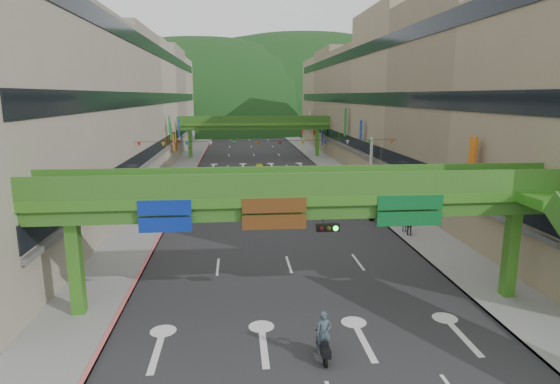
{
  "coord_description": "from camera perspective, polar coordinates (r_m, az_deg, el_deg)",
  "views": [
    {
      "loc": [
        -3.22,
        -16.07,
        10.59
      ],
      "look_at": [
        0.0,
        18.0,
        3.5
      ],
      "focal_mm": 30.0,
      "sensor_mm": 36.0,
      "label": 1
    }
  ],
  "objects": [
    {
      "name": "overpass_far",
      "position": [
        81.3,
        -3.15,
        8.03
      ],
      "size": [
        28.0,
        2.2,
        7.1
      ],
      "color": "#4C9E2D",
      "rests_on": "ground"
    },
    {
      "name": "pedestrian_dark",
      "position": [
        36.97,
        15.48,
        -4.1
      ],
      "size": [
        0.99,
        0.62,
        1.58
      ],
      "primitive_type": "imported",
      "rotation": [
        0.0,
        0.0,
        -0.27
      ],
      "color": "#222029",
      "rests_on": "ground"
    },
    {
      "name": "pedestrian_blue",
      "position": [
        37.82,
        14.97,
        -3.56
      ],
      "size": [
        0.98,
        0.83,
        1.79
      ],
      "primitive_type": "imported",
      "rotation": [
        0.0,
        0.0,
        2.73
      ],
      "color": "#2C4454",
      "rests_on": "ground"
    },
    {
      "name": "scooter_rider_mid",
      "position": [
        41.75,
        4.43,
        -1.67
      ],
      "size": [
        0.75,
        1.6,
        1.88
      ],
      "color": "black",
      "rests_on": "ground"
    },
    {
      "name": "building_row_left",
      "position": [
        67.92,
        -19.08,
        10.12
      ],
      "size": [
        12.8,
        95.0,
        19.0
      ],
      "color": "#9E937F",
      "rests_on": "ground"
    },
    {
      "name": "scooter_rider_near",
      "position": [
        19.88,
        5.35,
        -17.27
      ],
      "size": [
        0.65,
        1.6,
        2.09
      ],
      "color": "black",
      "rests_on": "ground"
    },
    {
      "name": "sidewalk_right",
      "position": [
        68.39,
        6.67,
        2.78
      ],
      "size": [
        4.0,
        140.0,
        0.15
      ],
      "primitive_type": "cube",
      "color": "gray",
      "rests_on": "ground"
    },
    {
      "name": "bunting_string",
      "position": [
        46.41,
        -1.4,
        5.98
      ],
      "size": [
        26.0,
        0.36,
        0.47
      ],
      "color": "black",
      "rests_on": "ground"
    },
    {
      "name": "scooter_rider_left",
      "position": [
        44.68,
        -10.33,
        -0.92
      ],
      "size": [
        0.95,
        1.6,
        1.95
      ],
      "color": "#9F9EA8",
      "rests_on": "ground"
    },
    {
      "name": "hill_left",
      "position": [
        176.78,
        -9.31,
        8.12
      ],
      "size": [
        168.0,
        140.0,
        112.0
      ],
      "primitive_type": "ellipsoid",
      "color": "#1C4419",
      "rests_on": "ground"
    },
    {
      "name": "pedestrian_red",
      "position": [
        43.35,
        14.78,
        -1.58
      ],
      "size": [
        1.08,
        0.96,
        1.84
      ],
      "primitive_type": "imported",
      "rotation": [
        0.0,
        0.0,
        0.35
      ],
      "color": "#C63247",
      "rests_on": "ground"
    },
    {
      "name": "road_slab",
      "position": [
        66.99,
        -2.58,
        2.61
      ],
      "size": [
        18.0,
        140.0,
        0.02
      ],
      "primitive_type": "cube",
      "color": "#28282B",
      "rests_on": "ground"
    },
    {
      "name": "curb_right",
      "position": [
        68.02,
        5.1,
        2.78
      ],
      "size": [
        0.2,
        140.0,
        0.18
      ],
      "primitive_type": "cube",
      "color": "gray",
      "rests_on": "ground"
    },
    {
      "name": "sidewalk_left",
      "position": [
        67.35,
        -11.98,
        2.47
      ],
      "size": [
        4.0,
        140.0,
        0.15
      ],
      "primitive_type": "cube",
      "color": "gray",
      "rests_on": "ground"
    },
    {
      "name": "ground",
      "position": [
        19.51,
        5.35,
        -21.22
      ],
      "size": [
        320.0,
        320.0,
        0.0
      ],
      "primitive_type": "plane",
      "color": "black",
      "rests_on": "ground"
    },
    {
      "name": "building_row_right",
      "position": [
        69.69,
        13.36,
        10.47
      ],
      "size": [
        12.8,
        95.0,
        19.0
      ],
      "color": "gray",
      "rests_on": "ground"
    },
    {
      "name": "curb_left",
      "position": [
        67.15,
        -10.37,
        2.52
      ],
      "size": [
        0.2,
        140.0,
        0.18
      ],
      "primitive_type": "cube",
      "color": "#CC5959",
      "rests_on": "ground"
    },
    {
      "name": "car_yellow",
      "position": [
        64.55,
        -2.5,
        2.88
      ],
      "size": [
        2.2,
        4.27,
        1.39
      ],
      "primitive_type": "imported",
      "rotation": [
        0.0,
        0.0,
        -0.14
      ],
      "color": "gold",
      "rests_on": "ground"
    },
    {
      "name": "hill_right",
      "position": [
        198.37,
        2.81,
        8.63
      ],
      "size": [
        208.0,
        176.0,
        128.0
      ],
      "primitive_type": "ellipsoid",
      "color": "#1C4419",
      "rests_on": "ground"
    },
    {
      "name": "overpass_near",
      "position": [
        22.5,
        5.4,
        -2.19
      ],
      "size": [
        28.0,
        12.27,
        7.1
      ],
      "color": "#4C9E2D",
      "rests_on": "ground"
    },
    {
      "name": "parked_scooter_row",
      "position": [
        44.06,
        10.59,
        -1.71
      ],
      "size": [
        1.6,
        7.15,
        1.08
      ],
      "color": "black",
      "rests_on": "ground"
    },
    {
      "name": "scooter_rider_far",
      "position": [
        42.92,
        -3.67,
        -1.1
      ],
      "size": [
        0.89,
        1.6,
        2.15
      ],
      "color": "maroon",
      "rests_on": "ground"
    },
    {
      "name": "car_silver",
      "position": [
        62.54,
        -6.89,
        2.44
      ],
      "size": [
        1.9,
        3.87,
        1.22
      ],
      "primitive_type": "imported",
      "rotation": [
        0.0,
        0.0,
        -0.17
      ],
      "color": "silver",
      "rests_on": "ground"
    }
  ]
}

